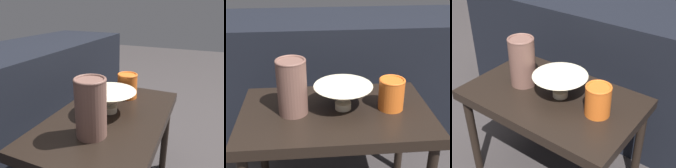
% 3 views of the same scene
% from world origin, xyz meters
% --- Properties ---
extents(table, '(0.70, 0.43, 0.44)m').
position_xyz_m(table, '(0.00, 0.00, 0.39)').
color(table, black).
rests_on(table, ground_plane).
extents(couch_backdrop, '(1.69, 0.50, 0.66)m').
position_xyz_m(couch_backdrop, '(0.00, 0.54, 0.33)').
color(couch_backdrop, black).
rests_on(couch_backdrop, ground_plane).
extents(bowl, '(0.21, 0.21, 0.09)m').
position_xyz_m(bowl, '(0.03, 0.01, 0.50)').
color(bowl, beige).
rests_on(bowl, table).
extents(vase_textured_left, '(0.11, 0.11, 0.20)m').
position_xyz_m(vase_textured_left, '(-0.15, -0.00, 0.55)').
color(vase_textured_left, brown).
rests_on(vase_textured_left, table).
extents(vase_colorful_right, '(0.09, 0.09, 0.12)m').
position_xyz_m(vase_colorful_right, '(0.20, 0.00, 0.50)').
color(vase_colorful_right, orange).
rests_on(vase_colorful_right, table).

